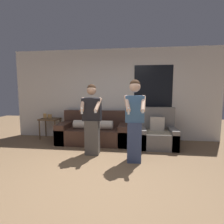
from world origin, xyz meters
TOP-DOWN VIEW (x-y plane):
  - ground_plane at (0.00, 0.00)m, footprint 14.00×14.00m
  - wall_back at (0.02, 2.71)m, footprint 6.23×0.07m
  - couch at (-0.48, 2.20)m, footprint 1.98×0.96m
  - armchair at (1.24, 2.03)m, footprint 0.96×0.82m
  - side_table at (-1.94, 2.43)m, footprint 0.57×0.45m
  - person_left at (-0.31, 1.23)m, footprint 0.48×0.47m
  - person_right at (0.64, 0.93)m, footprint 0.44×0.47m

SIDE VIEW (x-z plane):
  - ground_plane at x=0.00m, z-range 0.00..0.00m
  - couch at x=-0.48m, z-range -0.13..0.74m
  - armchair at x=1.24m, z-range -0.18..0.84m
  - side_table at x=-1.94m, z-range 0.15..0.92m
  - person_left at x=-0.31m, z-range 0.01..1.61m
  - person_right at x=0.64m, z-range 0.03..1.71m
  - wall_back at x=0.02m, z-range 0.00..2.70m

